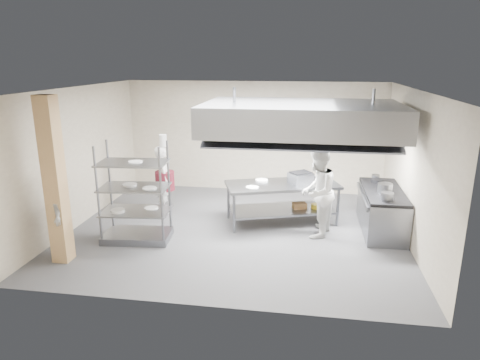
% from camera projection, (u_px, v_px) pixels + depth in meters
% --- Properties ---
extents(floor, '(7.00, 7.00, 0.00)m').
position_uv_depth(floor, '(236.00, 230.00, 9.25)').
color(floor, '#38383A').
rests_on(floor, ground).
extents(ceiling, '(7.00, 7.00, 0.00)m').
position_uv_depth(ceiling, '(236.00, 89.00, 8.43)').
color(ceiling, silver).
rests_on(ceiling, wall_back).
extents(wall_back, '(7.00, 0.00, 7.00)m').
position_uv_depth(wall_back, '(254.00, 137.00, 11.69)').
color(wall_back, tan).
rests_on(wall_back, ground).
extents(wall_left, '(0.00, 6.00, 6.00)m').
position_uv_depth(wall_left, '(79.00, 157.00, 9.37)').
color(wall_left, tan).
rests_on(wall_left, ground).
extents(wall_right, '(0.00, 6.00, 6.00)m').
position_uv_depth(wall_right, '(413.00, 169.00, 8.32)').
color(wall_right, tan).
rests_on(wall_right, ground).
extents(column, '(0.30, 0.30, 3.00)m').
position_uv_depth(column, '(55.00, 182.00, 7.47)').
color(column, tan).
rests_on(column, floor).
extents(exhaust_hood, '(4.00, 2.50, 0.60)m').
position_uv_depth(exhaust_hood, '(301.00, 118.00, 8.78)').
color(exhaust_hood, gray).
rests_on(exhaust_hood, ceiling).
extents(hood_strip_a, '(1.60, 0.12, 0.04)m').
position_uv_depth(hood_strip_a, '(258.00, 132.00, 9.00)').
color(hood_strip_a, white).
rests_on(hood_strip_a, exhaust_hood).
extents(hood_strip_b, '(1.60, 0.12, 0.04)m').
position_uv_depth(hood_strip_b, '(345.00, 134.00, 8.74)').
color(hood_strip_b, white).
rests_on(hood_strip_b, exhaust_hood).
extents(wall_shelf, '(1.50, 0.28, 0.04)m').
position_uv_depth(wall_shelf, '(321.00, 140.00, 11.27)').
color(wall_shelf, gray).
rests_on(wall_shelf, wall_back).
extents(island, '(2.66, 1.75, 0.91)m').
position_uv_depth(island, '(282.00, 203.00, 9.58)').
color(island, gray).
rests_on(island, floor).
extents(island_worktop, '(2.66, 1.75, 0.06)m').
position_uv_depth(island_worktop, '(282.00, 185.00, 9.46)').
color(island_worktop, gray).
rests_on(island_worktop, island).
extents(island_undershelf, '(2.44, 1.59, 0.04)m').
position_uv_depth(island_undershelf, '(282.00, 209.00, 9.62)').
color(island_undershelf, slate).
rests_on(island_undershelf, island).
extents(pass_rack, '(1.40, 0.90, 2.00)m').
position_uv_depth(pass_rack, '(135.00, 193.00, 8.50)').
color(pass_rack, gray).
rests_on(pass_rack, floor).
extents(cooking_range, '(0.80, 2.00, 0.84)m').
position_uv_depth(cooking_range, '(382.00, 211.00, 9.15)').
color(cooking_range, gray).
rests_on(cooking_range, floor).
extents(range_top, '(0.78, 1.96, 0.06)m').
position_uv_depth(range_top, '(384.00, 191.00, 9.03)').
color(range_top, black).
rests_on(range_top, cooking_range).
extents(chef_head, '(0.60, 0.70, 1.61)m').
position_uv_depth(chef_head, '(163.00, 179.00, 10.16)').
color(chef_head, silver).
rests_on(chef_head, floor).
extents(chef_line, '(0.93, 1.07, 1.88)m').
position_uv_depth(chef_line, '(317.00, 192.00, 8.73)').
color(chef_line, white).
rests_on(chef_line, floor).
extents(chef_plating, '(0.81, 1.06, 1.68)m').
position_uv_depth(chef_plating, '(59.00, 213.00, 7.83)').
color(chef_plating, white).
rests_on(chef_plating, floor).
extents(griddle, '(0.60, 0.58, 0.23)m').
position_uv_depth(griddle, '(300.00, 178.00, 9.46)').
color(griddle, slate).
rests_on(griddle, island_worktop).
extents(wicker_basket, '(0.35, 0.29, 0.13)m').
position_uv_depth(wicker_basket, '(300.00, 206.00, 9.62)').
color(wicker_basket, olive).
rests_on(wicker_basket, island_undershelf).
extents(stockpot, '(0.30, 0.30, 0.21)m').
position_uv_depth(stockpot, '(385.00, 188.00, 8.79)').
color(stockpot, slate).
rests_on(stockpot, range_top).
extents(plate_stack, '(0.28, 0.28, 0.05)m').
position_uv_depth(plate_stack, '(136.00, 210.00, 8.60)').
color(plate_stack, white).
rests_on(plate_stack, pass_rack).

